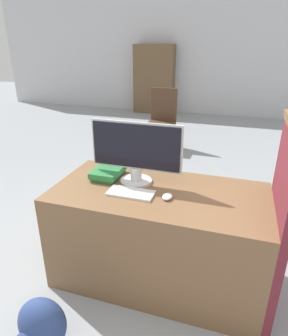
{
  "coord_description": "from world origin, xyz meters",
  "views": [
    {
      "loc": [
        0.46,
        -1.39,
        1.67
      ],
      "look_at": [
        -0.1,
        0.34,
        0.9
      ],
      "focal_mm": 32.0,
      "sensor_mm": 36.0,
      "label": 1
    }
  ],
  "objects_px": {
    "book_stack": "(108,172)",
    "far_chair": "(162,117)",
    "mouse": "(167,197)",
    "monitor": "(136,152)",
    "keyboard": "(131,193)",
    "backpack": "(41,325)"
  },
  "relations": [
    {
      "from": "keyboard",
      "to": "backpack",
      "type": "bearing_deg",
      "value": -115.21
    },
    {
      "from": "monitor",
      "to": "book_stack",
      "type": "relative_size",
      "value": 2.37
    },
    {
      "from": "book_stack",
      "to": "mouse",
      "type": "bearing_deg",
      "value": -21.43
    },
    {
      "from": "keyboard",
      "to": "book_stack",
      "type": "distance_m",
      "value": 0.34
    },
    {
      "from": "mouse",
      "to": "keyboard",
      "type": "bearing_deg",
      "value": -176.79
    },
    {
      "from": "book_stack",
      "to": "far_chair",
      "type": "height_order",
      "value": "far_chair"
    },
    {
      "from": "monitor",
      "to": "mouse",
      "type": "xyz_separation_m",
      "value": [
        0.27,
        -0.17,
        -0.22
      ]
    },
    {
      "from": "keyboard",
      "to": "monitor",
      "type": "bearing_deg",
      "value": 98.18
    },
    {
      "from": "backpack",
      "to": "book_stack",
      "type": "bearing_deg",
      "value": 86.51
    },
    {
      "from": "book_stack",
      "to": "backpack",
      "type": "height_order",
      "value": "book_stack"
    },
    {
      "from": "monitor",
      "to": "book_stack",
      "type": "xyz_separation_m",
      "value": [
        -0.23,
        0.03,
        -0.2
      ]
    },
    {
      "from": "monitor",
      "to": "mouse",
      "type": "bearing_deg",
      "value": -32.39
    },
    {
      "from": "far_chair",
      "to": "backpack",
      "type": "bearing_deg",
      "value": -45.69
    },
    {
      "from": "mouse",
      "to": "monitor",
      "type": "bearing_deg",
      "value": 147.61
    },
    {
      "from": "far_chair",
      "to": "book_stack",
      "type": "bearing_deg",
      "value": -43.34
    },
    {
      "from": "keyboard",
      "to": "far_chair",
      "type": "relative_size",
      "value": 0.32
    },
    {
      "from": "mouse",
      "to": "far_chair",
      "type": "height_order",
      "value": "far_chair"
    },
    {
      "from": "monitor",
      "to": "mouse",
      "type": "height_order",
      "value": "monitor"
    },
    {
      "from": "keyboard",
      "to": "mouse",
      "type": "height_order",
      "value": "mouse"
    },
    {
      "from": "monitor",
      "to": "far_chair",
      "type": "bearing_deg",
      "value": 101.04
    },
    {
      "from": "keyboard",
      "to": "mouse",
      "type": "xyz_separation_m",
      "value": [
        0.25,
        0.01,
        0.01
      ]
    },
    {
      "from": "backpack",
      "to": "monitor",
      "type": "bearing_deg",
      "value": 71.42
    }
  ]
}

